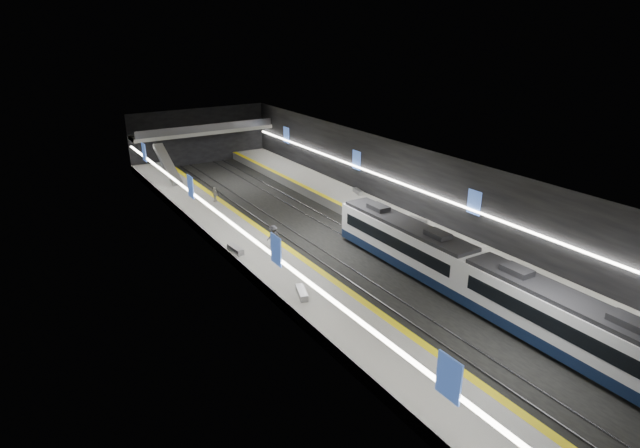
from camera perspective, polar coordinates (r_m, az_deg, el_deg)
ground at (r=50.62m, az=1.23°, el=-1.95°), size 70.00×70.00×0.00m
ceiling at (r=48.07m, az=1.30°, el=6.87°), size 20.00×70.00×0.04m
wall_left at (r=44.83m, az=-9.51°, el=0.16°), size 0.04×70.00×8.00m
wall_right at (r=55.06m, az=10.04°, el=4.07°), size 0.04×70.00×8.00m
wall_back at (r=79.85m, az=-12.75°, el=9.12°), size 20.00×0.04×8.00m
platform_left at (r=47.07m, az=-6.46°, el=-3.26°), size 5.00×70.00×1.00m
tile_surface_left at (r=46.87m, az=-6.48°, el=-2.69°), size 5.00×70.00×0.02m
tactile_strip_left at (r=47.75m, az=-4.11°, el=-2.13°), size 0.60×70.00×0.02m
platform_right at (r=54.61m, az=7.84°, el=0.17°), size 5.00×70.00×1.00m
tile_surface_right at (r=54.43m, az=7.87°, el=0.67°), size 5.00×70.00×0.02m
tactile_strip_right at (r=53.12m, az=6.03°, el=0.25°), size 0.60×70.00×0.02m
rails at (r=50.59m, az=1.23°, el=-1.89°), size 6.52×70.00×0.12m
train at (r=40.85m, az=15.88°, el=-5.28°), size 2.69×30.04×3.60m
ad_posters at (r=49.84m, az=0.64°, el=3.20°), size 19.94×53.50×2.20m
cove_light_left at (r=44.97m, az=-9.26°, el=-0.03°), size 0.25×68.60×0.12m
cove_light_right at (r=54.98m, az=9.87°, el=3.84°), size 0.25×68.60×0.12m
mezzanine_bridge at (r=77.73m, az=-12.29°, el=9.62°), size 20.00×3.00×1.50m
escalator at (r=69.52m, az=-15.97°, el=6.17°), size 1.20×7.50×3.92m
bench_left_near at (r=38.93m, az=-1.96°, el=-7.35°), size 1.19×2.11×0.50m
bench_left_far at (r=46.48m, az=-8.99°, el=-2.70°), size 0.74×2.10×0.50m
bench_right_near at (r=53.33m, az=10.36°, el=0.35°), size 0.91×2.00×0.47m
bench_right_far at (r=61.71m, az=4.05°, el=3.49°), size 0.84×1.89×0.45m
passenger_right_a at (r=40.42m, az=25.86°, el=-7.67°), size 0.43×0.60×1.55m
passenger_left_a at (r=59.64m, az=-11.16°, el=3.11°), size 0.65×1.03×1.64m
passenger_left_b at (r=46.97m, az=-4.98°, el=-1.29°), size 1.31×0.80×1.96m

